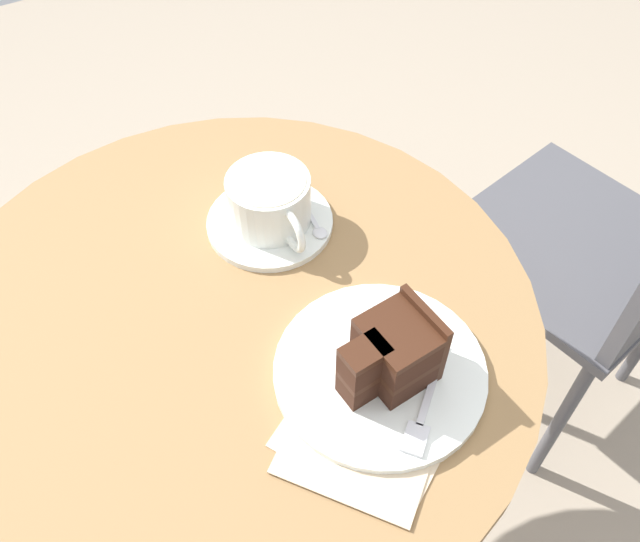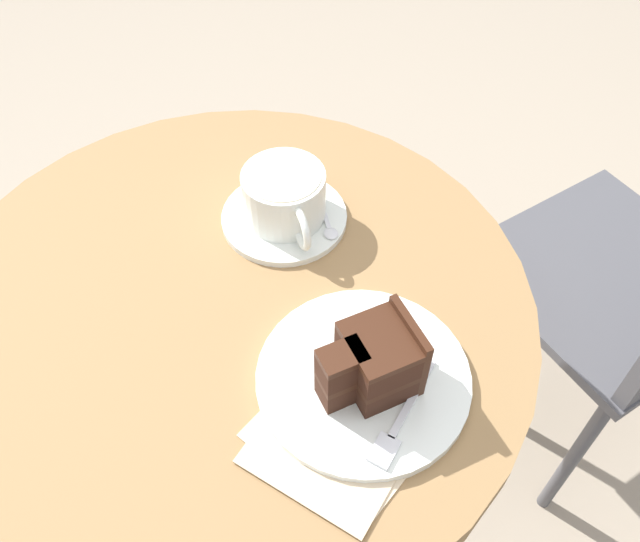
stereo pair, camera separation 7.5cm
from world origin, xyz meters
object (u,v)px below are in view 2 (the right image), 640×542
(cake_plate, at_px, (363,378))
(cake_slice, at_px, (375,361))
(fork, at_px, (399,423))
(teaspoon, at_px, (326,219))
(saucer, at_px, (284,217))
(napkin, at_px, (341,432))
(coffee_cup, at_px, (285,195))

(cake_plate, xyz_separation_m, cake_slice, (0.01, 0.01, 0.04))
(cake_plate, bearing_deg, fork, 9.27)
(teaspoon, bearing_deg, fork, 0.22)
(saucer, height_order, fork, fork)
(cake_slice, relative_size, napkin, 0.46)
(teaspoon, relative_size, cake_slice, 0.94)
(cake_plate, bearing_deg, cake_slice, 34.83)
(cake_slice, xyz_separation_m, fork, (0.05, 0.00, -0.04))
(coffee_cup, xyz_separation_m, napkin, (0.30, -0.05, -0.04))
(fork, bearing_deg, coffee_cup, -127.55)
(coffee_cup, bearing_deg, napkin, -8.74)
(teaspoon, bearing_deg, coffee_cup, -113.64)
(saucer, bearing_deg, cake_slice, 1.48)
(cake_slice, bearing_deg, fork, 4.23)
(teaspoon, height_order, napkin, teaspoon)
(saucer, distance_m, napkin, 0.30)
(cake_slice, height_order, fork, cake_slice)
(teaspoon, relative_size, napkin, 0.43)
(teaspoon, height_order, cake_slice, cake_slice)
(teaspoon, xyz_separation_m, cake_slice, (0.23, -0.04, 0.04))
(teaspoon, xyz_separation_m, fork, (0.29, -0.03, 0.00))
(teaspoon, distance_m, fork, 0.29)
(coffee_cup, xyz_separation_m, cake_plate, (0.25, -0.00, -0.04))
(cake_slice, bearing_deg, saucer, -178.52)
(saucer, xyz_separation_m, cake_plate, (0.25, 0.00, 0.00))
(fork, bearing_deg, cake_slice, -124.96)
(cake_plate, height_order, cake_slice, cake_slice)
(cake_plate, bearing_deg, napkin, -43.77)
(cake_plate, xyz_separation_m, napkin, (0.05, -0.04, -0.00))
(coffee_cup, relative_size, cake_slice, 1.35)
(teaspoon, height_order, cake_plate, teaspoon)
(cake_slice, distance_m, napkin, 0.08)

